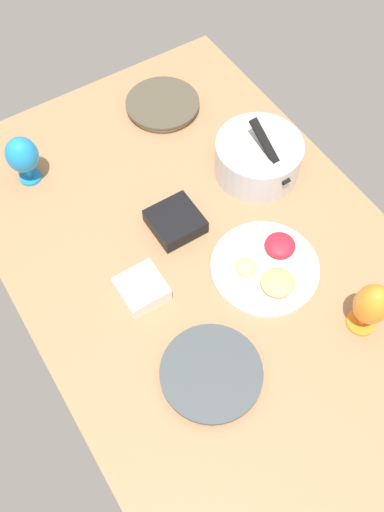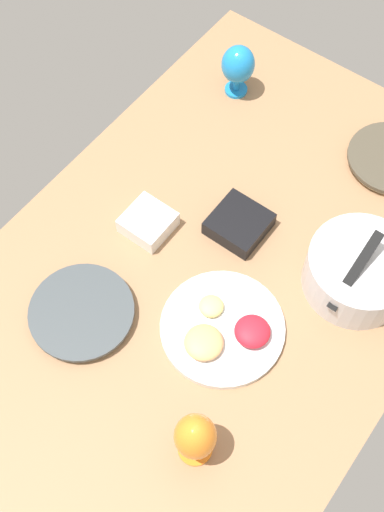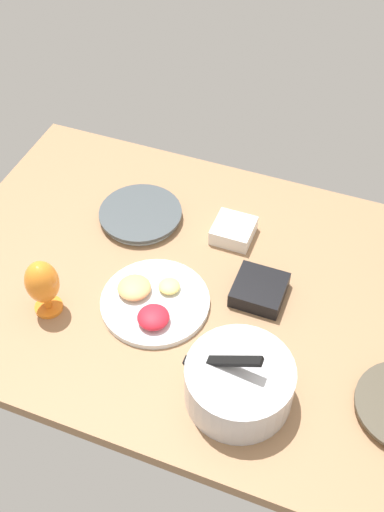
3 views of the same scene
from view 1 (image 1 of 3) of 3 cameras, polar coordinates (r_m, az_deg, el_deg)
ground_plane at (r=158.55cm, az=1.50°, el=-0.29°), size 160.00×104.00×4.00cm
dinner_plate_left at (r=192.39cm, az=-3.03°, el=15.21°), size 24.61×24.61×2.79cm
dinner_plate_right at (r=140.44cm, az=1.98°, el=-11.95°), size 25.64×25.64×2.95cm
mixing_bowl at (r=171.05cm, az=6.79°, el=10.07°), size 27.20×26.17×18.46cm
fruit_platter at (r=154.40cm, az=7.73°, el=-1.11°), size 30.05×30.05×5.41cm
hurricane_glass_orange at (r=144.51cm, az=17.91°, el=-4.84°), size 8.99×8.99×17.83cm
hurricane_glass_blue at (r=172.44cm, az=-16.99°, el=9.78°), size 9.63×9.63×16.37cm
square_bowl_black at (r=160.04cm, az=-1.72°, el=3.62°), size 13.93×13.93×4.75cm
square_bowl_white at (r=149.06cm, az=-5.17°, el=-3.32°), size 11.80×11.80×4.97cm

